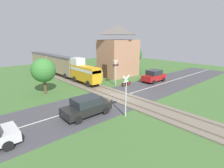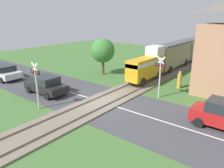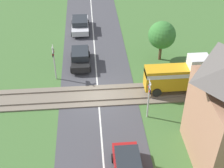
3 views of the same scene
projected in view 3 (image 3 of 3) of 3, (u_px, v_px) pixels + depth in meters
The scene contains 10 objects.
ground_plane at pixel (98, 96), 26.08m from camera, with size 60.00×60.00×0.00m, color #426B33.
road_surface at pixel (98, 96), 26.07m from camera, with size 48.00×6.40×0.02m.
track_bed at pixel (98, 96), 26.04m from camera, with size 2.80×48.00×0.24m.
car_near_crossing at pixel (80, 57), 29.54m from camera, with size 3.94×1.87×1.53m.
car_far_side at pixel (128, 166), 19.16m from camera, with size 3.68×1.81×1.69m.
car_behind_queue at pixel (80, 24), 35.34m from camera, with size 4.29×2.04×1.46m.
crossing_signal_west_approach at pixel (54, 58), 26.82m from camera, with size 0.90×0.18×3.38m.
crossing_signal_east_approach at pixel (149, 95), 22.78m from camera, with size 0.90×0.18×3.38m.
pedestrian_by_station at pixel (192, 110), 23.59m from camera, with size 0.39×0.39×1.56m.
tree_roadside_hedge at pixel (162, 35), 29.21m from camera, with size 2.61×2.61×3.96m.
Camera 3 is at (20.38, -0.57, 16.34)m, focal length 50.00 mm.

